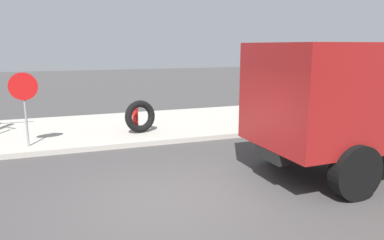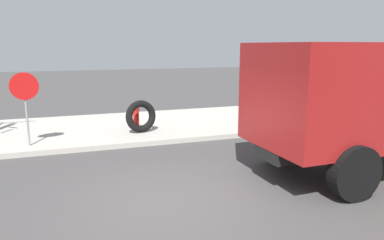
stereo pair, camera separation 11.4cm
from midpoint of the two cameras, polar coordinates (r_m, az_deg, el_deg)
name	(u,v)px [view 2 (the right image)]	position (r m, az deg, el deg)	size (l,w,h in m)	color
ground_plane	(170,201)	(7.26, -2.94, -12.42)	(80.00, 80.00, 0.00)	#423F3F
sidewalk_curb	(120,127)	(13.32, -10.85, -1.15)	(36.00, 5.00, 0.15)	#ADA89E
fire_hydrant	(136,117)	(12.48, -8.39, 0.53)	(0.23, 0.52, 0.83)	red
loose_tire	(141,116)	(12.05, -7.66, 0.57)	(1.05, 1.05, 0.22)	black
stop_sign	(25,96)	(11.13, -24.20, 3.48)	(0.76, 0.08, 2.07)	gray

